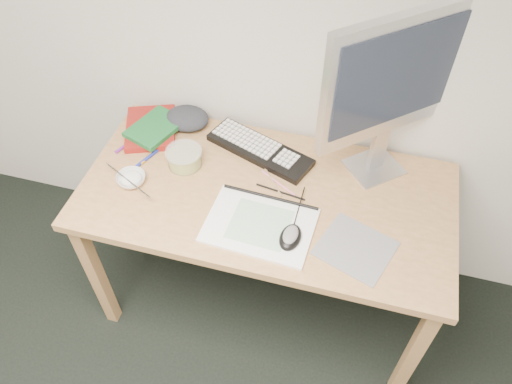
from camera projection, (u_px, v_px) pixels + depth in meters
desk at (266, 207)px, 1.93m from camera, size 1.40×0.70×0.75m
mousepad at (355, 248)px, 1.70m from camera, size 0.30×0.28×0.00m
sketchpad at (260, 225)px, 1.77m from camera, size 0.39×0.29×0.01m
keyboard at (260, 150)px, 2.01m from camera, size 0.46×0.29×0.03m
monitor at (395, 81)px, 1.65m from camera, size 0.45×0.41×0.66m
mouse at (291, 235)px, 1.70m from camera, size 0.08×0.12×0.04m
rice_bowl at (131, 179)px, 1.90m from camera, size 0.13×0.13×0.03m
chopsticks at (128, 180)px, 1.86m from camera, size 0.23×0.13×0.02m
fruit_tub at (184, 158)px, 1.95m from camera, size 0.15×0.15×0.07m
book_red at (151, 128)px, 2.09m from camera, size 0.28×0.32×0.03m
book_green at (155, 128)px, 2.06m from camera, size 0.23×0.26×0.02m
cloth_lump at (187, 118)px, 2.11m from camera, size 0.16×0.14×0.06m
pencil_pink at (278, 183)px, 1.90m from camera, size 0.15×0.09×0.01m
pencil_tan at (271, 178)px, 1.92m from camera, size 0.13×0.16×0.01m
pencil_black at (280, 192)px, 1.87m from camera, size 0.20×0.04×0.01m
marker_blue at (146, 159)px, 1.98m from camera, size 0.07×0.14×0.01m
marker_orange at (151, 154)px, 2.00m from camera, size 0.05×0.13×0.01m
marker_purple at (129, 143)px, 2.04m from camera, size 0.07×0.14×0.01m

